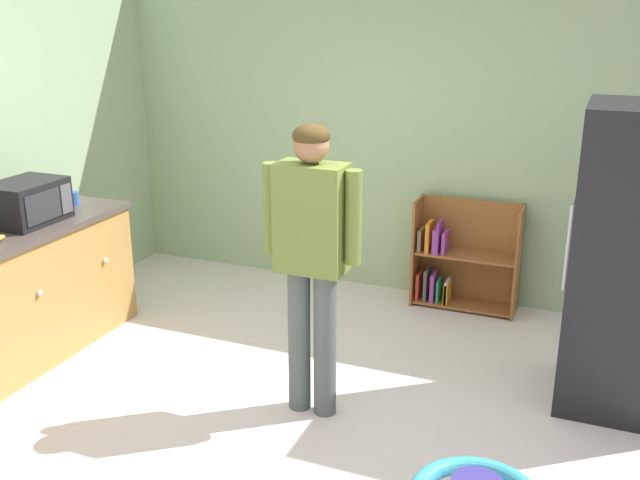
# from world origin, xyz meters

# --- Properties ---
(ground_plane) EXTENTS (12.00, 12.00, 0.00)m
(ground_plane) POSITION_xyz_m (0.00, 0.00, 0.00)
(ground_plane) COLOR silver
(ground_plane) RESTS_ON ground
(back_wall) EXTENTS (5.20, 0.06, 2.70)m
(back_wall) POSITION_xyz_m (0.00, 2.33, 1.35)
(back_wall) COLOR #97B889
(back_wall) RESTS_ON ground
(left_side_wall) EXTENTS (0.06, 2.99, 2.70)m
(left_side_wall) POSITION_xyz_m (-2.63, 0.80, 1.35)
(left_side_wall) COLOR #99B68D
(left_side_wall) RESTS_ON ground
(kitchen_counter) EXTENTS (0.65, 1.99, 0.90)m
(kitchen_counter) POSITION_xyz_m (-2.20, 0.05, 0.45)
(kitchen_counter) COLOR #AE7D40
(kitchen_counter) RESTS_ON ground
(refrigerator) EXTENTS (0.73, 0.68, 1.78)m
(refrigerator) POSITION_xyz_m (1.54, 1.06, 0.89)
(refrigerator) COLOR black
(refrigerator) RESTS_ON ground
(bookshelf) EXTENTS (0.80, 0.28, 0.85)m
(bookshelf) POSITION_xyz_m (0.33, 2.15, 0.37)
(bookshelf) COLOR brown
(bookshelf) RESTS_ON ground
(standing_person) EXTENTS (0.57, 0.22, 1.69)m
(standing_person) POSITION_xyz_m (-0.13, 0.28, 1.02)
(standing_person) COLOR #4C5753
(standing_person) RESTS_ON ground
(microwave) EXTENTS (0.37, 0.48, 0.28)m
(microwave) POSITION_xyz_m (-2.19, 0.35, 1.04)
(microwave) COLOR black
(microwave) RESTS_ON kitchen_counter
(blue_cup) EXTENTS (0.08, 0.08, 0.09)m
(blue_cup) POSITION_xyz_m (-2.22, 0.82, 0.95)
(blue_cup) COLOR blue
(blue_cup) RESTS_ON kitchen_counter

